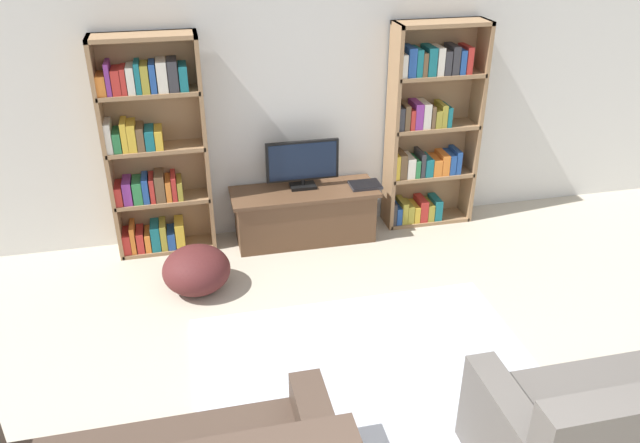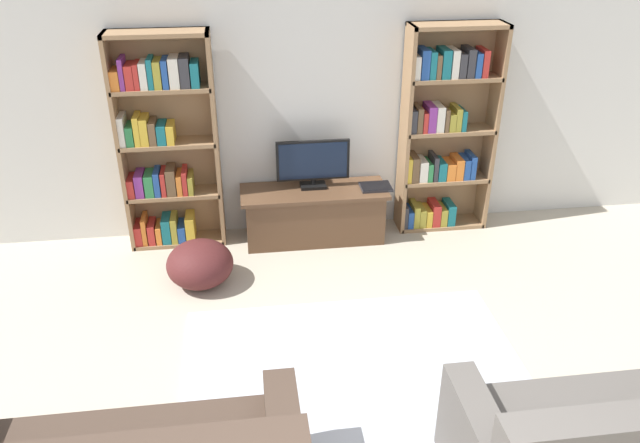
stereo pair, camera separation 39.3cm
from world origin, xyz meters
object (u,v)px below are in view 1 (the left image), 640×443
object	(u,v)px
bookshelf_left	(152,151)
beanbag_ottoman	(197,270)
television	(303,163)
laptop	(365,185)
couch_right_sofa	(621,435)
tv_stand	(305,214)
bookshelf_right	(428,129)

from	to	relation	value
bookshelf_left	beanbag_ottoman	size ratio (longest dim) A/B	3.50
beanbag_ottoman	television	bearing A→B (deg)	34.85
laptop	beanbag_ottoman	distance (m)	1.79
television	couch_right_sofa	size ratio (longest dim) A/B	0.45
bookshelf_left	laptop	bearing A→B (deg)	-5.02
television	couch_right_sofa	bearing A→B (deg)	-69.99
couch_right_sofa	beanbag_ottoman	world-z (taller)	couch_right_sofa
bookshelf_left	television	bearing A→B (deg)	-2.89
tv_stand	couch_right_sofa	bearing A→B (deg)	-69.60
tv_stand	laptop	size ratio (longest dim) A/B	4.73
television	couch_right_sofa	world-z (taller)	television
tv_stand	television	world-z (taller)	television
television	beanbag_ottoman	distance (m)	1.40
television	beanbag_ottoman	xyz separation A→B (m)	(-1.06, -0.74, -0.56)
bookshelf_right	beanbag_ottoman	size ratio (longest dim) A/B	3.50
beanbag_ottoman	bookshelf_right	bearing A→B (deg)	19.22
bookshelf_right	bookshelf_left	bearing A→B (deg)	179.99
laptop	tv_stand	bearing A→B (deg)	176.54
television	laptop	bearing A→B (deg)	-9.82
tv_stand	beanbag_ottoman	bearing A→B (deg)	-147.62
tv_stand	beanbag_ottoman	size ratio (longest dim) A/B	2.44
television	laptop	size ratio (longest dim) A/B	2.35
bookshelf_left	beanbag_ottoman	bearing A→B (deg)	-71.29
bookshelf_right	laptop	bearing A→B (deg)	-165.82
tv_stand	beanbag_ottoman	distance (m)	1.25
laptop	television	bearing A→B (deg)	170.18
bookshelf_right	couch_right_sofa	xyz separation A→B (m)	(-0.09, -3.25, -0.67)
couch_right_sofa	bookshelf_right	bearing A→B (deg)	88.48
laptop	bookshelf_left	bearing A→B (deg)	174.98
laptop	couch_right_sofa	size ratio (longest dim) A/B	0.19
bookshelf_left	beanbag_ottoman	distance (m)	1.15
bookshelf_right	beanbag_ottoman	world-z (taller)	bookshelf_right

